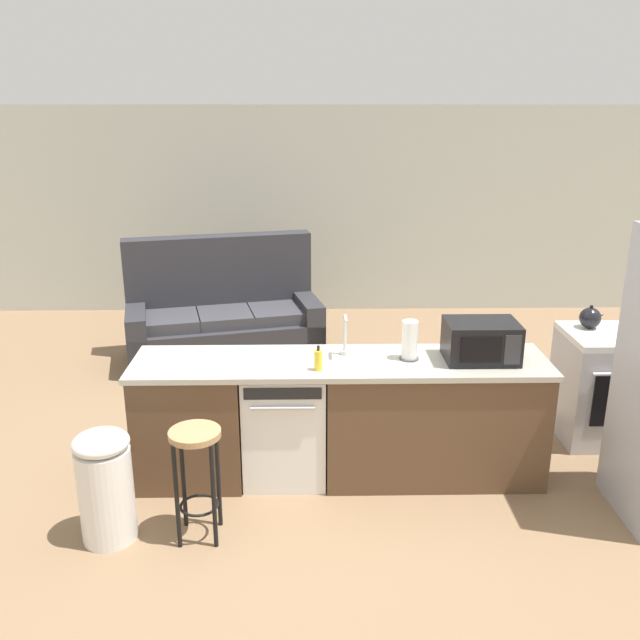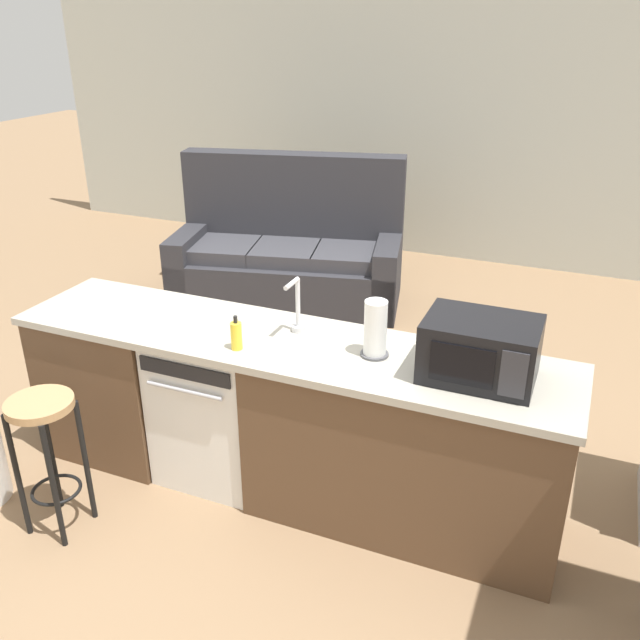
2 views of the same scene
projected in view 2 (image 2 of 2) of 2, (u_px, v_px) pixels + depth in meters
The scene contains 10 objects.
ground_plane at pixel (262, 477), 3.84m from camera, with size 24.00×24.00×0.00m, color #896B4C.
wall_back at pixel (478, 134), 6.72m from camera, with size 10.00×0.06×2.60m.
kitchen_counter at pixel (299, 424), 3.58m from camera, with size 2.94×0.66×0.90m.
dishwasher at pixel (219, 405), 3.75m from camera, with size 0.58×0.61×0.84m.
microwave at pixel (480, 349), 3.01m from camera, with size 0.50×0.37×0.28m.
sink_faucet at pixel (297, 309), 3.44m from camera, with size 0.07×0.17×0.30m.
paper_towel_roll at pixel (375, 329), 3.20m from camera, with size 0.14×0.14×0.28m.
soap_bottle at pixel (236, 335), 3.29m from camera, with size 0.06×0.06×0.18m.
bar_stool at pixel (46, 437), 3.27m from camera, with size 0.32×0.32×0.74m.
couch at pixel (290, 255), 6.14m from camera, with size 2.15×1.33×1.27m.
Camera 2 is at (1.51, -2.75, 2.41)m, focal length 38.00 mm.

